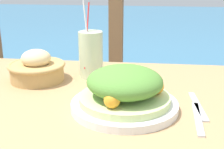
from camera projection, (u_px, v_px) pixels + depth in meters
patio_table at (88, 129)px, 0.92m from camera, size 1.10×0.75×0.71m
railing_fence at (116, 27)px, 1.60m from camera, size 2.80×0.08×1.14m
sea_backdrop at (136, 38)px, 4.14m from camera, size 12.00×4.00×0.40m
salad_plate at (125, 91)px, 0.80m from camera, size 0.28×0.28×0.11m
drink_glass at (91, 54)px, 1.04m from camera, size 0.08×0.08×0.25m
bread_basket at (37, 68)px, 1.02m from camera, size 0.19×0.19×0.10m
fork at (198, 118)px, 0.76m from camera, size 0.03×0.18×0.00m
knife at (198, 106)px, 0.83m from camera, size 0.03×0.18×0.00m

